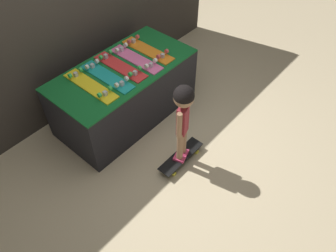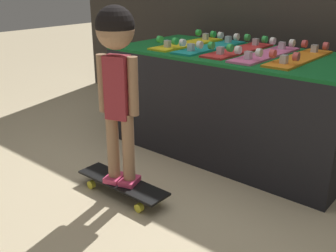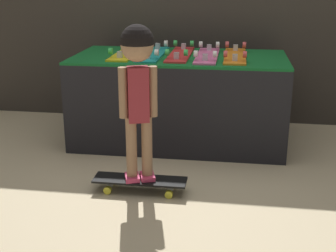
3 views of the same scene
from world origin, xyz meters
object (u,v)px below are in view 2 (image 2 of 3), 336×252
at_px(skateboard_on_floor, 122,184).
at_px(child, 117,64).
at_px(skateboard_pink_on_rack, 266,53).
at_px(skateboard_red_on_rack, 239,49).
at_px(skateboard_yellow_on_rack, 188,43).
at_px(skateboard_teal_on_rack, 211,46).
at_px(skateboard_orange_on_rack, 300,57).

height_order(skateboard_on_floor, child, child).
distance_m(skateboard_pink_on_rack, skateboard_on_floor, 1.31).
bearing_deg(skateboard_red_on_rack, skateboard_yellow_on_rack, -179.06).
relative_size(skateboard_teal_on_rack, skateboard_pink_on_rack, 1.00).
relative_size(skateboard_pink_on_rack, skateboard_on_floor, 1.19).
bearing_deg(skateboard_teal_on_rack, skateboard_yellow_on_rack, 175.96).
bearing_deg(child, skateboard_pink_on_rack, 52.39).
relative_size(skateboard_red_on_rack, skateboard_on_floor, 1.19).
xyz_separation_m(skateboard_teal_on_rack, skateboard_pink_on_rack, (0.46, -0.01, 0.00)).
bearing_deg(skateboard_pink_on_rack, skateboard_yellow_on_rack, 177.78).
bearing_deg(skateboard_red_on_rack, skateboard_pink_on_rack, -8.48).
bearing_deg(skateboard_orange_on_rack, skateboard_yellow_on_rack, 179.71).
xyz_separation_m(skateboard_red_on_rack, skateboard_orange_on_rack, (0.46, -0.01, 0.00)).
relative_size(skateboard_red_on_rack, skateboard_pink_on_rack, 1.00).
bearing_deg(skateboard_teal_on_rack, skateboard_orange_on_rack, 0.96).
distance_m(skateboard_yellow_on_rack, skateboard_teal_on_rack, 0.23).
relative_size(skateboard_yellow_on_rack, skateboard_on_floor, 1.19).
xyz_separation_m(skateboard_orange_on_rack, skateboard_on_floor, (-0.60, -1.06, -0.70)).
bearing_deg(skateboard_yellow_on_rack, child, -73.32).
xyz_separation_m(skateboard_yellow_on_rack, child, (0.32, -1.07, 0.04)).
xyz_separation_m(skateboard_yellow_on_rack, skateboard_on_floor, (0.32, -1.07, -0.70)).
height_order(skateboard_yellow_on_rack, skateboard_on_floor, skateboard_yellow_on_rack).
xyz_separation_m(skateboard_yellow_on_rack, skateboard_pink_on_rack, (0.69, -0.03, 0.00)).
bearing_deg(skateboard_teal_on_rack, skateboard_red_on_rack, 5.91).
height_order(skateboard_yellow_on_rack, child, child).
distance_m(skateboard_on_floor, child, 0.75).
bearing_deg(skateboard_pink_on_rack, skateboard_red_on_rack, 171.52).
bearing_deg(skateboard_pink_on_rack, skateboard_teal_on_rack, 178.70).
bearing_deg(skateboard_yellow_on_rack, skateboard_on_floor, -73.32).
xyz_separation_m(skateboard_teal_on_rack, skateboard_red_on_rack, (0.23, 0.02, 0.00)).
relative_size(skateboard_teal_on_rack, skateboard_orange_on_rack, 1.00).
xyz_separation_m(skateboard_yellow_on_rack, skateboard_orange_on_rack, (0.93, -0.00, 0.00)).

